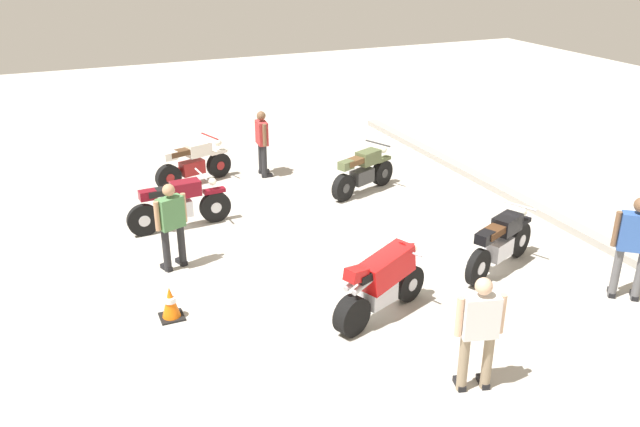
% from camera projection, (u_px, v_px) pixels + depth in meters
% --- Properties ---
extents(ground_plane, '(40.00, 40.00, 0.00)m').
position_uv_depth(ground_plane, '(329.00, 240.00, 12.60)').
color(ground_plane, '#B7B2A8').
extents(curb_edge, '(14.00, 0.30, 0.15)m').
position_uv_depth(curb_edge, '(522.00, 201.00, 14.25)').
color(curb_edge, '#9C978F').
rests_on(curb_edge, ground).
extents(motorcycle_black_cruiser, '(1.00, 1.96, 1.09)m').
position_uv_depth(motorcycle_black_cruiser, '(500.00, 243.00, 11.30)').
color(motorcycle_black_cruiser, black).
rests_on(motorcycle_black_cruiser, ground).
extents(motorcycle_maroon_cruiser, '(0.70, 2.09, 1.09)m').
position_uv_depth(motorcycle_maroon_cruiser, '(179.00, 204.00, 12.91)').
color(motorcycle_maroon_cruiser, black).
rests_on(motorcycle_maroon_cruiser, ground).
extents(motorcycle_cream_vintage, '(0.85, 1.91, 1.07)m').
position_uv_depth(motorcycle_cream_vintage, '(193.00, 164.00, 15.28)').
color(motorcycle_cream_vintage, black).
rests_on(motorcycle_cream_vintage, ground).
extents(motorcycle_red_sportbike, '(0.98, 1.88, 1.14)m').
position_uv_depth(motorcycle_red_sportbike, '(383.00, 281.00, 9.90)').
color(motorcycle_red_sportbike, black).
rests_on(motorcycle_red_sportbike, ground).
extents(motorcycle_olive_vintage, '(0.97, 1.86, 1.07)m').
position_uv_depth(motorcycle_olive_vintage, '(363.00, 172.00, 14.73)').
color(motorcycle_olive_vintage, black).
rests_on(motorcycle_olive_vintage, ground).
extents(person_in_red_shirt, '(0.63, 0.33, 1.59)m').
position_uv_depth(person_in_red_shirt, '(262.00, 140.00, 15.62)').
color(person_in_red_shirt, '#262628').
rests_on(person_in_red_shirt, ground).
extents(person_in_blue_shirt, '(0.54, 0.58, 1.75)m').
position_uv_depth(person_in_blue_shirt, '(634.00, 242.00, 10.21)').
color(person_in_blue_shirt, '#59595B').
rests_on(person_in_blue_shirt, ground).
extents(person_in_green_shirt, '(0.43, 0.61, 1.57)m').
position_uv_depth(person_in_green_shirt, '(172.00, 222.00, 11.22)').
color(person_in_green_shirt, '#262628').
rests_on(person_in_green_shirt, ground).
extents(person_in_white_shirt, '(0.41, 0.63, 1.62)m').
position_uv_depth(person_in_white_shirt, '(479.00, 328.00, 8.15)').
color(person_in_white_shirt, gray).
rests_on(person_in_white_shirt, ground).
extents(traffic_cone, '(0.36, 0.36, 0.53)m').
position_uv_depth(traffic_cone, '(170.00, 303.00, 9.96)').
color(traffic_cone, black).
rests_on(traffic_cone, ground).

